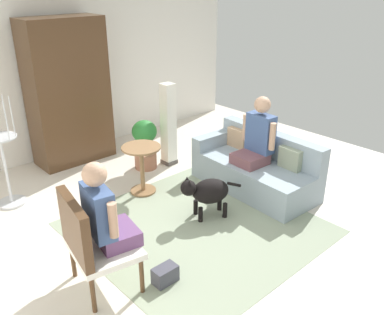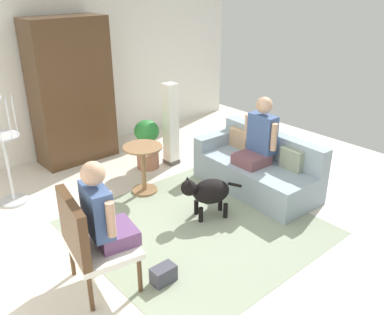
{
  "view_description": "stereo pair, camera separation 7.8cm",
  "coord_description": "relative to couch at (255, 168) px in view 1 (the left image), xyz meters",
  "views": [
    {
      "loc": [
        -2.82,
        -3.2,
        2.72
      ],
      "look_at": [
        -0.09,
        -0.21,
        0.93
      ],
      "focal_mm": 38.79,
      "sensor_mm": 36.0,
      "label": 1
    },
    {
      "loc": [
        -2.76,
        -3.25,
        2.72
      ],
      "look_at": [
        -0.09,
        -0.21,
        0.93
      ],
      "focal_mm": 38.79,
      "sensor_mm": 36.0,
      "label": 2
    }
  ],
  "objects": [
    {
      "name": "column_lamp",
      "position": [
        -0.38,
        1.41,
        0.34
      ],
      "size": [
        0.2,
        0.2,
        1.27
      ],
      "color": "#4C4742",
      "rests_on": "ground"
    },
    {
      "name": "person_on_couch",
      "position": [
        -0.04,
        -0.03,
        0.47
      ],
      "size": [
        0.49,
        0.55,
        0.89
      ],
      "color": "brown"
    },
    {
      "name": "area_rug",
      "position": [
        -1.3,
        -0.22,
        -0.28
      ],
      "size": [
        2.51,
        2.52,
        0.01
      ],
      "primitive_type": "cube",
      "color": "gray",
      "rests_on": "ground"
    },
    {
      "name": "armchair",
      "position": [
        -2.72,
        -0.32,
        0.28
      ],
      "size": [
        0.67,
        0.75,
        0.98
      ],
      "color": "#4C331E",
      "rests_on": "ground"
    },
    {
      "name": "handbag",
      "position": [
        -2.17,
        -0.7,
        -0.2
      ],
      "size": [
        0.24,
        0.15,
        0.17
      ],
      "primitive_type": "cube",
      "color": "#3F3F4C",
      "rests_on": "ground"
    },
    {
      "name": "potted_plant",
      "position": [
        -0.75,
        1.52,
        0.13
      ],
      "size": [
        0.37,
        0.37,
        0.76
      ],
      "color": "#996047",
      "rests_on": "ground"
    },
    {
      "name": "dog",
      "position": [
        -1.04,
        -0.12,
        0.06
      ],
      "size": [
        0.72,
        0.46,
        0.56
      ],
      "color": "black",
      "rests_on": "ground"
    },
    {
      "name": "person_on_armchair",
      "position": [
        -2.57,
        -0.35,
        0.5
      ],
      "size": [
        0.48,
        0.56,
        0.84
      ],
      "color": "#6C4370"
    },
    {
      "name": "round_end_table",
      "position": [
        -1.24,
        0.92,
        0.12
      ],
      "size": [
        0.52,
        0.52,
        0.66
      ],
      "color": "olive",
      "rests_on": "ground"
    },
    {
      "name": "couch",
      "position": [
        0.0,
        0.0,
        0.0
      ],
      "size": [
        0.88,
        1.76,
        0.76
      ],
      "color": "#8EA0AD",
      "rests_on": "ground"
    },
    {
      "name": "bird_cage_stand",
      "position": [
        -2.69,
        1.81,
        0.5
      ],
      "size": [
        0.41,
        0.41,
        1.47
      ],
      "color": "silver",
      "rests_on": "ground"
    },
    {
      "name": "back_wall",
      "position": [
        -1.3,
        2.96,
        1.15
      ],
      "size": [
        6.91,
        0.12,
        2.87
      ],
      "primitive_type": "cube",
      "color": "silver",
      "rests_on": "ground"
    },
    {
      "name": "armoire_cabinet",
      "position": [
        -1.39,
        2.55,
        0.81
      ],
      "size": [
        1.16,
        0.56,
        2.19
      ],
      "primitive_type": "cube",
      "color": "#4C331E",
      "rests_on": "ground"
    },
    {
      "name": "ground_plane",
      "position": [
        -1.3,
        -0.02,
        -0.29
      ],
      "size": [
        7.57,
        7.57,
        0.0
      ],
      "primitive_type": "plane",
      "color": "beige"
    }
  ]
}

